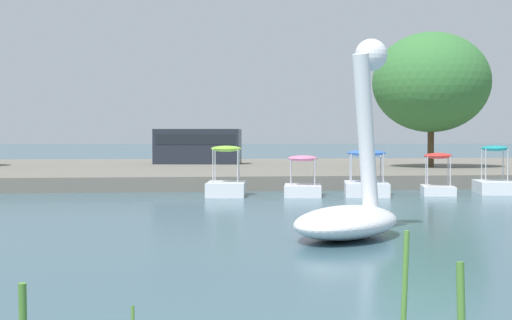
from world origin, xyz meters
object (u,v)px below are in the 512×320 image
at_px(swan_boat, 351,199).
at_px(pedal_boat_teal, 494,181).
at_px(tree_broadleaf_left, 431,82).
at_px(pedal_boat_blue, 366,181).
at_px(pedal_boat_lime, 226,182).
at_px(pedal_boat_pink, 303,183).
at_px(pedal_boat_red, 438,182).
at_px(parked_van, 198,145).

height_order(swan_boat, pedal_boat_teal, swan_boat).
bearing_deg(tree_broadleaf_left, swan_boat, -113.19).
bearing_deg(pedal_boat_blue, pedal_boat_lime, 174.44).
relative_size(pedal_boat_pink, pedal_boat_red, 1.05).
distance_m(pedal_boat_pink, pedal_boat_teal, 6.73).
relative_size(pedal_boat_blue, pedal_boat_red, 1.29).
distance_m(swan_boat, pedal_boat_pink, 10.69).
bearing_deg(pedal_boat_blue, pedal_boat_red, 1.54).
xyz_separation_m(pedal_boat_pink, pedal_boat_teal, (6.71, 0.42, -0.01)).
bearing_deg(pedal_boat_pink, parked_van, 99.13).
xyz_separation_m(pedal_boat_red, pedal_boat_teal, (2.14, 0.38, -0.00)).
bearing_deg(pedal_boat_red, parked_van, 113.90).
relative_size(tree_broadleaf_left, parked_van, 1.38).
relative_size(pedal_boat_red, tree_broadleaf_left, 0.30).
xyz_separation_m(pedal_boat_red, parked_van, (-7.19, 16.23, 1.11)).
bearing_deg(swan_boat, parked_van, 93.40).
height_order(pedal_boat_pink, parked_van, parked_van).
relative_size(pedal_boat_lime, pedal_boat_blue, 0.90).
bearing_deg(pedal_boat_blue, tree_broadleaf_left, 60.38).
relative_size(pedal_boat_teal, tree_broadleaf_left, 0.37).
distance_m(pedal_boat_lime, parked_van, 15.89).
xyz_separation_m(swan_boat, tree_broadleaf_left, (8.88, 20.73, 3.72)).
bearing_deg(pedal_boat_red, tree_broadleaf_left, 71.89).
bearing_deg(pedal_boat_pink, pedal_boat_teal, 3.55).
height_order(pedal_boat_blue, tree_broadleaf_left, tree_broadleaf_left).
relative_size(pedal_boat_lime, pedal_boat_red, 1.15).
bearing_deg(pedal_boat_teal, parked_van, 120.47).
bearing_deg(swan_boat, pedal_boat_red, 62.35).
height_order(pedal_boat_lime, parked_van, parked_van).
bearing_deg(pedal_boat_teal, pedal_boat_red, -169.99).
bearing_deg(tree_broadleaf_left, pedal_boat_blue, -119.62).
height_order(swan_boat, pedal_boat_red, swan_boat).
height_order(swan_boat, pedal_boat_pink, swan_boat).
xyz_separation_m(tree_broadleaf_left, parked_van, (-10.48, 6.18, -2.94)).
xyz_separation_m(pedal_boat_blue, tree_broadleaf_left, (5.75, 10.12, 3.99)).
height_order(tree_broadleaf_left, parked_van, tree_broadleaf_left).
xyz_separation_m(swan_boat, pedal_boat_blue, (3.13, 10.61, -0.27)).
distance_m(pedal_boat_red, parked_van, 17.79).
xyz_separation_m(swan_boat, pedal_boat_pink, (1.02, 10.64, -0.32)).
xyz_separation_m(swan_boat, parked_van, (-1.60, 26.91, 0.78)).
bearing_deg(swan_boat, pedal_boat_blue, 73.57).
bearing_deg(pedal_boat_pink, swan_boat, -95.45).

